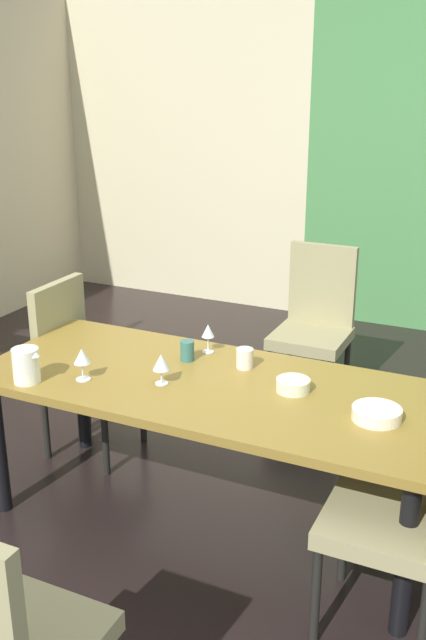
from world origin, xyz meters
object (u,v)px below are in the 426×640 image
cup_south (245,358)px  pitcher_near_shelf (26,365)px  serving_bowl_east (377,414)px  chair_right_near (410,510)px  wine_glass_west (161,363)px  cup_front (187,351)px  chair_head_far (315,320)px  dining_table (210,397)px  wine_glass_left (208,332)px  chair_left_far (80,359)px  wine_glass_rear (82,357)px  serving_bowl_right (293,385)px

cup_south → pitcher_near_shelf: size_ratio=0.59×
serving_bowl_east → pitcher_near_shelf: size_ratio=1.25×
chair_right_near → pitcher_near_shelf: size_ratio=6.09×
wine_glass_west → cup_front: size_ratio=1.43×
pitcher_near_shelf → chair_right_near: bearing=0.4°
chair_head_far → wine_glass_west: 1.59m
chair_right_near → cup_front: bearing=66.2°
dining_table → wine_glass_west: (-0.18, -0.11, 0.17)m
dining_table → wine_glass_left: (-0.16, 0.31, 0.18)m
chair_head_far → cup_front: size_ratio=10.30×
serving_bowl_east → chair_left_far: bearing=167.5°
chair_right_near → serving_bowl_east: chair_right_near is taller
wine_glass_left → cup_south: 0.26m
dining_table → wine_glass_west: size_ratio=15.04×
wine_glass_rear → cup_front: 0.51m
dining_table → chair_head_far: size_ratio=2.09×
chair_left_far → serving_bowl_east: bearing=77.5°
serving_bowl_east → pitcher_near_shelf: bearing=-168.6°
serving_bowl_east → dining_table: bearing=176.6°
serving_bowl_right → pitcher_near_shelf: 1.16m
dining_table → chair_head_far: (0.03, 1.44, -0.09)m
chair_right_near → wine_glass_rear: chair_right_near is taller
chair_head_far → wine_glass_left: bearing=80.5°
dining_table → serving_bowl_right: serving_bowl_right is taller
chair_left_far → wine_glass_west: size_ratio=6.83×
wine_glass_rear → pitcher_near_shelf: size_ratio=0.93×
dining_table → cup_front: (-0.20, 0.17, 0.12)m
cup_front → pitcher_near_shelf: bearing=-135.4°
chair_right_near → wine_glass_left: size_ratio=6.70×
wine_glass_west → wine_glass_left: size_ratio=0.97×
cup_front → chair_right_near: bearing=-23.8°
dining_table → wine_glass_left: bearing=117.3°
wine_glass_west → serving_bowl_right: size_ratio=0.95×
chair_head_far → cup_south: bearing=92.0°
chair_head_far → serving_bowl_east: size_ratio=5.11×
chair_left_far → cup_front: size_ratio=9.79×
cup_front → wine_glass_west: bearing=-86.1°
serving_bowl_east → cup_south: (-0.66, 0.25, 0.02)m
dining_table → wine_glass_left: 0.39m
chair_right_near → wine_glass_west: chair_right_near is taller
chair_right_near → cup_south: (-0.86, 0.54, 0.23)m
cup_front → wine_glass_rear: bearing=-128.8°
chair_left_far → chair_right_near: bearing=70.7°
chair_head_far → serving_bowl_right: 1.43m
wine_glass_rear → cup_south: 0.73m
chair_head_far → serving_bowl_right: chair_head_far is taller
chair_right_near → dining_table: bearing=70.7°
wine_glass_left → pitcher_near_shelf: (-0.57, -0.65, -0.03)m
pitcher_near_shelf → serving_bowl_east: bearing=11.4°
cup_south → dining_table: bearing=-109.7°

